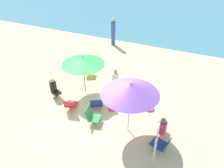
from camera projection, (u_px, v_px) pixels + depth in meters
ground_plane at (101, 112)px, 8.85m from camera, size 40.00×40.00×0.00m
sea_water at (171, 11)px, 20.08m from camera, size 40.00×16.00×0.01m
umbrella_green at (83, 61)px, 9.13m from camera, size 1.80×1.80×1.77m
umbrella_purple at (130, 89)px, 7.01m from camera, size 1.93×1.93×2.11m
beach_chair_a at (92, 116)px, 8.21m from camera, size 0.58×0.53×0.63m
beach_chair_b at (96, 103)px, 8.79m from camera, size 0.69×0.69×0.63m
beach_chair_c at (162, 144)px, 7.13m from camera, size 0.68×0.59×0.57m
beach_chair_d at (89, 70)px, 10.98m from camera, size 0.65×0.69×0.55m
beach_chair_e at (70, 104)px, 8.76m from camera, size 0.56×0.59×0.59m
person_a at (113, 31)px, 13.63m from camera, size 0.28×0.28×1.73m
person_b at (54, 88)px, 9.46m from camera, size 0.53×0.41×0.90m
person_c at (116, 77)px, 10.22m from camera, size 0.47×0.55×0.84m
person_d at (162, 127)px, 7.58m from camera, size 0.31×0.54×0.87m
warning_sign at (157, 138)px, 6.08m from camera, size 0.06×0.48×1.94m
swim_ring at (149, 108)px, 8.98m from camera, size 0.42×0.42×0.08m
beach_bag at (112, 107)px, 8.85m from camera, size 0.29×0.30×0.31m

